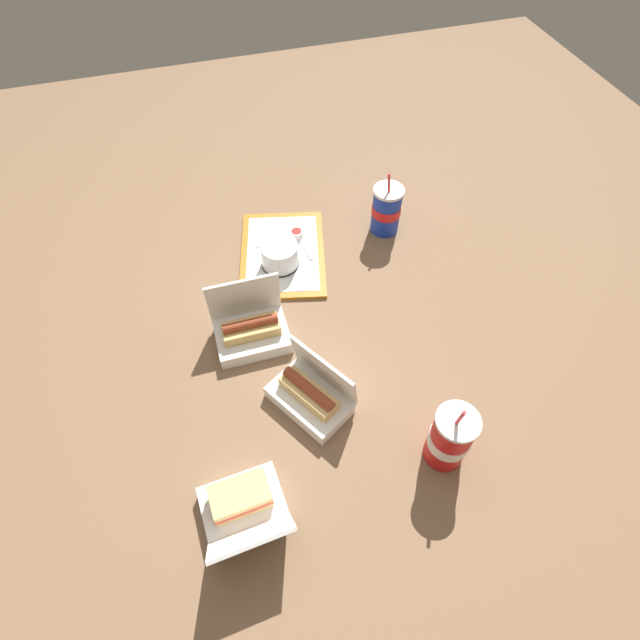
{
  "coord_description": "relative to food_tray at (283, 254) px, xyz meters",
  "views": [
    {
      "loc": [
        0.83,
        -0.26,
        1.13
      ],
      "look_at": [
        0.05,
        -0.02,
        0.05
      ],
      "focal_mm": 28.0,
      "sensor_mm": 36.0,
      "label": 1
    }
  ],
  "objects": [
    {
      "name": "ketchup_cup",
      "position": [
        -0.05,
        0.06,
        0.02
      ],
      "size": [
        0.04,
        0.04,
        0.02
      ],
      "color": "white",
      "rests_on": "food_tray"
    },
    {
      "name": "clamshell_hotdog_right",
      "position": [
        0.29,
        -0.16,
        0.03
      ],
      "size": [
        0.15,
        0.2,
        0.18
      ],
      "color": "white",
      "rests_on": "ground_plane"
    },
    {
      "name": "napkin_stack",
      "position": [
        -0.08,
        -0.01,
        0.01
      ],
      "size": [
        0.12,
        0.12,
        0.0
      ],
      "primitive_type": "cube",
      "rotation": [
        0.0,
        0.0,
        -0.2
      ],
      "color": "white",
      "rests_on": "food_tray"
    },
    {
      "name": "food_tray",
      "position": [
        0.0,
        0.0,
        0.0
      ],
      "size": [
        0.42,
        0.34,
        0.01
      ],
      "color": "#A56619",
      "rests_on": "ground_plane"
    },
    {
      "name": "clamshell_sandwich_left",
      "position": [
        0.74,
        -0.27,
        0.04
      ],
      "size": [
        0.2,
        0.19,
        0.15
      ],
      "color": "white",
      "rests_on": "ground_plane"
    },
    {
      "name": "clamshell_hotdog_corner",
      "position": [
        0.52,
        -0.06,
        0.03
      ],
      "size": [
        0.24,
        0.21,
        0.16
      ],
      "color": "white",
      "rests_on": "ground_plane"
    },
    {
      "name": "cake_container",
      "position": [
        0.05,
        -0.02,
        0.04
      ],
      "size": [
        0.11,
        0.11,
        0.08
      ],
      "color": "black",
      "rests_on": "food_tray"
    },
    {
      "name": "soda_cup_corner",
      "position": [
        0.74,
        0.2,
        0.08
      ],
      "size": [
        0.1,
        0.1,
        0.24
      ],
      "color": "red",
      "rests_on": "ground_plane"
    },
    {
      "name": "soda_cup_right",
      "position": [
        -0.02,
        0.35,
        0.07
      ],
      "size": [
        0.1,
        0.1,
        0.22
      ],
      "color": "#1938B7",
      "rests_on": "ground_plane"
    },
    {
      "name": "ground_plane",
      "position": [
        0.27,
        0.05,
        -0.01
      ],
      "size": [
        3.2,
        3.2,
        0.0
      ],
      "primitive_type": "plane",
      "color": "brown"
    },
    {
      "name": "plastic_fork",
      "position": [
        0.0,
        0.07,
        0.01
      ],
      "size": [
        0.11,
        0.02,
        0.0
      ],
      "primitive_type": "cube",
      "rotation": [
        0.0,
        0.0,
        0.07
      ],
      "color": "white",
      "rests_on": "food_tray"
    }
  ]
}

